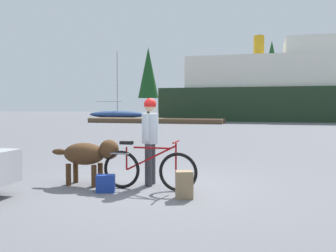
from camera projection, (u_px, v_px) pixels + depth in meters
name	position (u px, v px, depth m)	size (l,w,h in m)	color
ground_plane	(152.00, 187.00, 6.72)	(160.00, 160.00, 0.00)	slate
bicycle	(148.00, 169.00, 6.44)	(1.78, 0.44, 0.91)	black
person_cyclist	(150.00, 133.00, 6.81)	(0.32, 0.53, 1.68)	#333338
dog	(89.00, 154.00, 6.82)	(1.41, 0.50, 0.89)	#472D19
backpack	(184.00, 185.00, 5.86)	(0.28, 0.20, 0.46)	#8C7251
handbag_pannier	(106.00, 183.00, 6.28)	(0.32, 0.18, 0.31)	navy
dock_pier	(156.00, 120.00, 32.26)	(12.25, 2.78, 0.40)	brown
ferry_boat	(290.00, 90.00, 36.99)	(25.91, 8.74, 8.95)	#1E331E
sailboat_moored	(118.00, 114.00, 44.53)	(7.63, 2.14, 8.34)	navy
pine_tree_far_left	(148.00, 73.00, 57.84)	(3.35, 3.35, 11.07)	#4C331E
pine_tree_center	(271.00, 70.00, 50.45)	(3.52, 3.52, 10.78)	#4C331E
pine_tree_far_right	(331.00, 79.00, 50.90)	(3.66, 3.66, 8.64)	#4C331E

